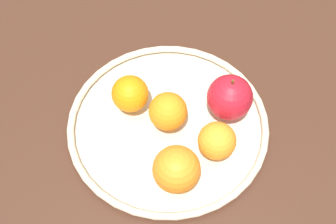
{
  "coord_description": "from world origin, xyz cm",
  "views": [
    {
      "loc": [
        -36.75,
        -20.53,
        69.89
      ],
      "look_at": [
        0.0,
        0.0,
        4.8
      ],
      "focal_mm": 50.74,
      "sensor_mm": 36.0,
      "label": 1
    }
  ],
  "objects_px": {
    "fruit_bowl": "(168,124)",
    "apple": "(230,97)",
    "orange_back_right": "(131,93)",
    "orange_front_right": "(217,141)",
    "orange_center": "(168,111)",
    "orange_back_left": "(176,169)"
  },
  "relations": [
    {
      "from": "orange_back_left",
      "to": "apple",
      "type": "bearing_deg",
      "value": -5.11
    },
    {
      "from": "apple",
      "to": "orange_front_right",
      "type": "distance_m",
      "value": 0.08
    },
    {
      "from": "orange_back_right",
      "to": "orange_front_right",
      "type": "xyz_separation_m",
      "value": [
        -0.01,
        -0.17,
        -0.0
      ]
    },
    {
      "from": "apple",
      "to": "orange_back_right",
      "type": "xyz_separation_m",
      "value": [
        -0.07,
        0.15,
        -0.01
      ]
    },
    {
      "from": "fruit_bowl",
      "to": "orange_back_right",
      "type": "distance_m",
      "value": 0.08
    },
    {
      "from": "apple",
      "to": "orange_center",
      "type": "xyz_separation_m",
      "value": [
        -0.07,
        0.08,
        -0.01
      ]
    },
    {
      "from": "apple",
      "to": "orange_center",
      "type": "relative_size",
      "value": 1.32
    },
    {
      "from": "orange_back_right",
      "to": "orange_back_left",
      "type": "bearing_deg",
      "value": -123.5
    },
    {
      "from": "orange_back_right",
      "to": "orange_back_left",
      "type": "xyz_separation_m",
      "value": [
        -0.09,
        -0.14,
        0.01
      ]
    },
    {
      "from": "fruit_bowl",
      "to": "apple",
      "type": "distance_m",
      "value": 0.11
    },
    {
      "from": "orange_center",
      "to": "orange_front_right",
      "type": "bearing_deg",
      "value": -96.25
    },
    {
      "from": "orange_front_right",
      "to": "orange_back_left",
      "type": "height_order",
      "value": "orange_back_left"
    },
    {
      "from": "fruit_bowl",
      "to": "apple",
      "type": "xyz_separation_m",
      "value": [
        0.07,
        -0.08,
        0.05
      ]
    },
    {
      "from": "fruit_bowl",
      "to": "orange_front_right",
      "type": "height_order",
      "value": "orange_front_right"
    },
    {
      "from": "apple",
      "to": "orange_center",
      "type": "bearing_deg",
      "value": 131.78
    },
    {
      "from": "apple",
      "to": "orange_back_left",
      "type": "distance_m",
      "value": 0.16
    },
    {
      "from": "apple",
      "to": "orange_front_right",
      "type": "xyz_separation_m",
      "value": [
        -0.08,
        -0.02,
        -0.01
      ]
    },
    {
      "from": "orange_back_right",
      "to": "orange_back_left",
      "type": "relative_size",
      "value": 0.85
    },
    {
      "from": "fruit_bowl",
      "to": "orange_center",
      "type": "distance_m",
      "value": 0.04
    },
    {
      "from": "fruit_bowl",
      "to": "orange_back_left",
      "type": "bearing_deg",
      "value": -144.02
    },
    {
      "from": "fruit_bowl",
      "to": "orange_center",
      "type": "bearing_deg",
      "value": 58.49
    },
    {
      "from": "orange_center",
      "to": "orange_back_right",
      "type": "xyz_separation_m",
      "value": [
        0.0,
        0.07,
        -0.0
      ]
    }
  ]
}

